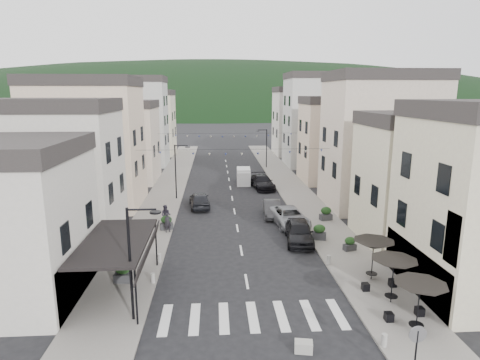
% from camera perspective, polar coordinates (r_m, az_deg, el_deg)
% --- Properties ---
extents(ground, '(700.00, 700.00, 0.00)m').
position_cam_1_polar(ground, '(20.32, 2.39, -21.77)').
color(ground, black).
rests_on(ground, ground).
extents(sidewalk_left, '(4.00, 76.00, 0.12)m').
position_cam_1_polar(sidewalk_left, '(50.35, -9.99, -0.91)').
color(sidewalk_left, slate).
rests_on(sidewalk_left, ground).
extents(sidewalk_right, '(4.00, 76.00, 0.12)m').
position_cam_1_polar(sidewalk_right, '(50.91, 7.04, -0.67)').
color(sidewalk_right, slate).
rests_on(sidewalk_right, ground).
extents(hill_backdrop, '(640.00, 360.00, 70.00)m').
position_cam_1_polar(hill_backdrop, '(316.95, -3.36, 10.18)').
color(hill_backdrop, black).
rests_on(hill_backdrop, ground).
extents(boutique_awning, '(3.77, 7.50, 3.28)m').
position_cam_1_polar(boutique_awning, '(23.87, -16.64, -8.51)').
color(boutique_awning, black).
rests_on(boutique_awning, ground).
extents(buildings_row_left, '(10.20, 54.16, 14.00)m').
position_cam_1_polar(buildings_row_left, '(56.19, -16.74, 6.38)').
color(buildings_row_left, '#BCB7AC').
rests_on(buildings_row_left, ground).
extents(buildings_row_right, '(10.20, 54.16, 14.50)m').
position_cam_1_polar(buildings_row_right, '(56.02, 13.44, 6.75)').
color(buildings_row_right, beige).
rests_on(buildings_row_right, ground).
extents(cafe_terrace, '(2.50, 8.10, 2.53)m').
position_cam_1_polar(cafe_terrace, '(23.55, 21.04, -11.11)').
color(cafe_terrace, black).
rests_on(cafe_terrace, ground).
extents(streetlamp_left_near, '(1.70, 0.56, 6.00)m').
position_cam_1_polar(streetlamp_left_near, '(20.64, -14.67, -9.98)').
color(streetlamp_left_near, black).
rests_on(streetlamp_left_near, ground).
extents(streetlamp_left_far, '(1.70, 0.56, 6.00)m').
position_cam_1_polar(streetlamp_left_far, '(43.61, -8.81, 1.98)').
color(streetlamp_left_far, black).
rests_on(streetlamp_left_far, ground).
extents(streetlamp_right_far, '(1.70, 0.56, 6.00)m').
position_cam_1_polar(streetlamp_right_far, '(61.71, 3.55, 5.09)').
color(streetlamp_right_far, black).
rests_on(streetlamp_right_far, ground).
extents(traffic_sign, '(0.70, 0.07, 2.70)m').
position_cam_1_polar(traffic_sign, '(17.98, 23.83, -20.57)').
color(traffic_sign, black).
rests_on(traffic_sign, ground).
extents(bollards, '(11.66, 10.26, 0.60)m').
position_cam_1_polar(bollards, '(24.86, 1.04, -13.87)').
color(bollards, gray).
rests_on(bollards, ground).
extents(bunting_near, '(19.00, 0.28, 0.62)m').
position_cam_1_polar(bunting_near, '(39.21, -0.89, 3.87)').
color(bunting_near, black).
rests_on(bunting_near, ground).
extents(bunting_far, '(19.00, 0.28, 0.62)m').
position_cam_1_polar(bunting_far, '(55.07, -1.70, 6.30)').
color(bunting_far, black).
rests_on(bunting_far, ground).
extents(parked_car_a, '(2.57, 5.21, 1.71)m').
position_cam_1_polar(parked_car_a, '(31.64, 8.41, -7.29)').
color(parked_car_a, black).
rests_on(parked_car_a, ground).
extents(parked_car_b, '(1.86, 4.50, 1.45)m').
position_cam_1_polar(parked_car_b, '(37.94, 4.59, -4.07)').
color(parked_car_b, '#303032').
rests_on(parked_car_b, ground).
extents(parked_car_c, '(3.26, 5.86, 1.55)m').
position_cam_1_polar(parked_car_c, '(35.48, 7.04, -5.21)').
color(parked_car_c, '#93949B').
rests_on(parked_car_c, ground).
extents(parked_car_d, '(2.91, 5.76, 1.60)m').
position_cam_1_polar(parked_car_d, '(48.71, 3.20, -0.29)').
color(parked_car_d, black).
rests_on(parked_car_d, ground).
extents(parked_car_e, '(2.41, 4.93, 1.62)m').
position_cam_1_polar(parked_car_e, '(40.79, -5.78, -2.81)').
color(parked_car_e, black).
rests_on(parked_car_e, ground).
extents(delivery_van, '(1.91, 4.36, 2.05)m').
position_cam_1_polar(delivery_van, '(51.41, 0.50, 0.63)').
color(delivery_van, silver).
rests_on(delivery_van, ground).
extents(pedestrian_a, '(0.69, 0.57, 1.62)m').
position_cam_1_polar(pedestrian_a, '(33.71, -10.24, -5.98)').
color(pedestrian_a, black).
rests_on(pedestrian_a, sidewalk_left).
extents(pedestrian_b, '(1.00, 0.85, 1.81)m').
position_cam_1_polar(pedestrian_b, '(35.39, -10.49, -4.95)').
color(pedestrian_b, '#24212C').
rests_on(pedestrian_b, sidewalk_left).
extents(concrete_block_a, '(0.88, 0.64, 0.50)m').
position_cam_1_polar(concrete_block_a, '(19.66, 9.03, -22.36)').
color(concrete_block_a, '#9C9B94').
rests_on(concrete_block_a, ground).
extents(planter_la, '(1.08, 0.63, 1.17)m').
position_cam_1_polar(planter_la, '(25.95, -16.33, -12.57)').
color(planter_la, '#313234').
rests_on(planter_la, sidewalk_left).
extents(planter_lb, '(1.17, 0.82, 1.19)m').
position_cam_1_polar(planter_lb, '(34.47, -10.42, -5.99)').
color(planter_lb, '#303032').
rests_on(planter_lb, sidewalk_left).
extents(planter_ra, '(1.01, 0.75, 1.01)m').
position_cam_1_polar(planter_ra, '(30.67, 15.36, -8.73)').
color(planter_ra, '#2A2A2C').
rests_on(planter_ra, sidewalk_right).
extents(planter_rb, '(1.20, 0.86, 1.21)m').
position_cam_1_polar(planter_rb, '(32.27, 11.20, -7.28)').
color(planter_rb, '#2F2F32').
rests_on(planter_rb, sidewalk_right).
extents(planter_rc, '(1.20, 0.85, 1.22)m').
position_cam_1_polar(planter_rc, '(37.16, 12.13, -4.69)').
color(planter_rc, '#333335').
rests_on(planter_rc, sidewalk_right).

